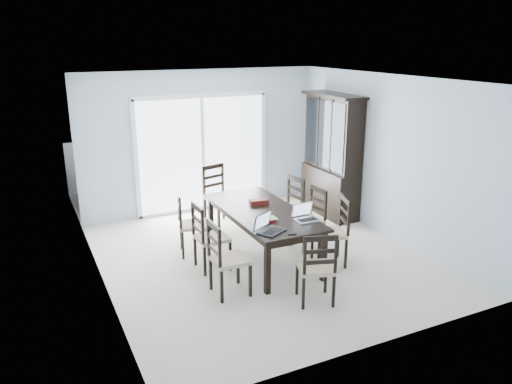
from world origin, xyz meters
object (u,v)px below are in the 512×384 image
chair_left_far (187,217)px  china_hutch (332,157)px  chair_end_far (217,188)px  chair_right_far (290,200)px  cell_phone (292,234)px  laptop_dark (272,228)px  chair_right_mid (312,212)px  chair_left_near (222,251)px  chair_right_near (337,223)px  hot_tub (165,179)px  chair_end_near (318,261)px  game_box (259,202)px  dining_table (262,215)px  chair_left_mid (205,230)px  laptop_silver (307,217)px

chair_left_far → china_hutch: bearing=115.4°
chair_left_far → chair_end_far: bearing=153.0°
chair_right_far → cell_phone: bearing=141.7°
laptop_dark → cell_phone: (0.20, -0.18, -0.05)m
cell_phone → chair_right_mid: bearing=69.3°
cell_phone → chair_left_near: bearing=-172.4°
chair_right_near → laptop_dark: size_ratio=2.74×
chair_right_near → chair_right_far: size_ratio=1.02×
cell_phone → hot_tub: size_ratio=0.06×
chair_end_near → chair_left_far: bearing=131.7°
chair_left_near → game_box: size_ratio=4.15×
dining_table → chair_end_near: size_ratio=2.02×
chair_left_mid → hot_tub: (0.37, 3.34, -0.17)m
chair_right_near → cell_phone: (-0.95, -0.39, 0.15)m
laptop_dark → chair_left_mid: bearing=97.5°
chair_right_near → chair_end_far: (-0.92, 2.28, 0.02)m
laptop_silver → chair_left_mid: bearing=151.1°
chair_right_near → chair_end_far: bearing=40.5°
china_hutch → laptop_dark: bearing=-137.9°
dining_table → game_box: (0.08, 0.27, 0.11)m
dining_table → chair_right_mid: (0.89, 0.06, -0.10)m
chair_right_near → chair_end_near: (-0.88, -0.89, -0.03)m
chair_right_near → chair_right_mid: bearing=17.0°
chair_left_near → cell_phone: size_ratio=10.27×
china_hutch → chair_end_far: bearing=168.6°
dining_table → chair_right_mid: chair_right_mid is taller
laptop_dark → chair_left_near: bearing=147.8°
laptop_silver → game_box: (-0.28, 0.93, -0.02)m
china_hutch → laptop_dark: (-2.30, -2.07, -0.26)m
chair_end_near → laptop_dark: chair_end_near is taller
chair_right_far → chair_end_far: bearing=30.7°
laptop_silver → chair_left_near: bearing=-175.3°
laptop_silver → cell_phone: laptop_silver is taller
china_hutch → chair_right_mid: china_hutch is taller
chair_right_mid → chair_end_near: size_ratio=0.99×
chair_right_far → cell_phone: size_ratio=10.20×
chair_right_near → chair_right_mid: (0.02, 0.67, -0.04)m
dining_table → laptop_silver: bearing=-61.5°
china_hutch → chair_right_near: size_ratio=1.91×
laptop_dark → hot_tub: bearing=64.5°
chair_right_mid → chair_left_far: bearing=67.8°
chair_left_far → hot_tub: bearing=-175.3°
chair_right_near → hot_tub: size_ratio=0.61×
chair_right_far → laptop_silver: size_ratio=3.43×
chair_left_near → chair_left_far: (0.01, 1.42, -0.01)m
chair_right_far → laptop_silver: chair_right_far is taller
chair_left_mid → chair_right_near: bearing=69.7°
game_box → hot_tub: size_ratio=0.14×
dining_table → cell_phone: cell_phone is taller
chair_left_mid → chair_right_near: (1.75, -0.61, 0.02)m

